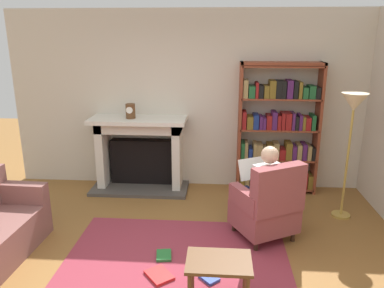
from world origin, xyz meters
TOP-DOWN VIEW (x-y plane):
  - ground at (0.00, 0.00)m, footprint 14.00×14.00m
  - back_wall at (0.00, 2.55)m, footprint 5.60×0.10m
  - area_rug at (0.00, 0.30)m, footprint 2.40×1.80m
  - fireplace at (-0.78, 2.30)m, footprint 1.48×0.64m
  - mantel_clock at (-0.89, 2.20)m, footprint 0.14×0.14m
  - bookshelf at (1.30, 2.33)m, footprint 1.18×0.32m
  - armchair_reading at (1.01, 0.85)m, footprint 0.86×0.85m
  - seated_reader at (0.95, 0.95)m, footprint 0.53×0.60m
  - side_table at (0.45, -0.38)m, footprint 0.56×0.39m
  - scattered_books at (-0.04, 0.11)m, footprint 0.78×0.64m
  - floor_lamp at (2.07, 1.51)m, footprint 0.32×0.32m

SIDE VIEW (x-z plane):
  - ground at x=0.00m, z-range 0.00..0.00m
  - area_rug at x=0.00m, z-range 0.00..0.01m
  - scattered_books at x=-0.04m, z-range 0.01..0.04m
  - side_table at x=0.45m, z-range 0.16..0.65m
  - armchair_reading at x=1.01m, z-range -0.06..0.91m
  - fireplace at x=-0.78m, z-range 0.03..1.16m
  - seated_reader at x=0.95m, z-range 0.05..1.19m
  - bookshelf at x=1.30m, z-range -0.03..1.92m
  - mantel_clock at x=-0.89m, z-range 1.13..1.35m
  - back_wall at x=0.00m, z-range 0.00..2.70m
  - floor_lamp at x=2.07m, z-range 0.57..2.22m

